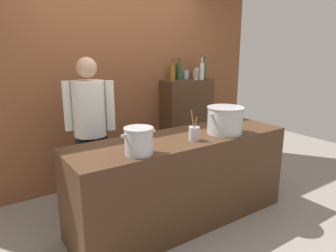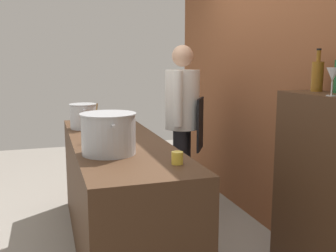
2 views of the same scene
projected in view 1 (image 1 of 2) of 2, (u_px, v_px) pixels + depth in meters
ground_plane at (181, 219)px, 3.23m from camera, size 8.00×8.00×0.00m
brick_back_panel at (118, 68)px, 3.98m from camera, size 4.40×0.10×3.00m
prep_counter at (181, 179)px, 3.11m from camera, size 2.28×0.70×0.90m
bar_cabinet at (187, 124)px, 4.55m from camera, size 0.76×0.32×1.31m
chef at (90, 124)px, 3.26m from camera, size 0.47×0.41×1.66m
stockpot_large at (225, 120)px, 3.10m from camera, size 0.43×0.37×0.27m
stockpot_small at (139, 141)px, 2.49m from camera, size 0.31×0.24×0.23m
utensil_crock at (194, 133)px, 2.88m from camera, size 0.10×0.10×0.29m
butter_jar at (227, 119)px, 3.62m from camera, size 0.07×0.07×0.07m
wine_bottle_amber at (173, 73)px, 4.28m from camera, size 0.08×0.08×0.29m
wine_bottle_clear at (202, 71)px, 4.38m from camera, size 0.06×0.06×0.33m
wine_bottle_olive at (204, 70)px, 4.48m from camera, size 0.08×0.08×0.31m
wine_bottle_green at (179, 71)px, 4.40m from camera, size 0.07×0.07×0.30m
wine_glass_tall at (196, 71)px, 4.33m from camera, size 0.07×0.07×0.17m
wine_glass_short at (200, 70)px, 4.57m from camera, size 0.08×0.08×0.16m
spice_tin_silver at (185, 75)px, 4.49m from camera, size 0.07×0.07×0.12m
spice_tin_cream at (197, 74)px, 4.49m from camera, size 0.08×0.08×0.13m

